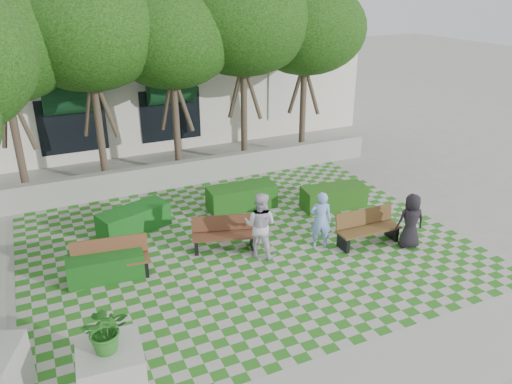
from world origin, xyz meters
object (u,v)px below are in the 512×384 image
bench_west (111,260)px  person_blue (321,220)px  hedge_midleft (134,220)px  bench_mid (224,234)px  person_dark (411,221)px  bench_east (367,228)px  planter_front (111,363)px  person_white (260,225)px  hedge_midright (242,197)px  hedge_west (106,267)px  hedge_east (334,197)px

bench_west → person_blue: size_ratio=1.17×
hedge_midleft → person_blue: size_ratio=1.25×
bench_mid → bench_west: (-3.12, -0.14, 0.03)m
person_dark → bench_east: bearing=-19.9°
planter_front → person_white: bearing=37.5°
hedge_midleft → person_dark: bearing=-31.7°
hedge_midright → hedge_west: size_ratio=1.19×
bench_west → person_white: person_white is taller
bench_west → person_dark: (7.86, -1.94, 0.32)m
hedge_east → hedge_midleft: size_ratio=1.00×
planter_front → person_blue: (6.25, 3.20, 0.04)m
hedge_midright → person_white: 3.16m
hedge_west → person_blue: 5.81m
hedge_east → person_dark: 3.18m
hedge_midleft → hedge_west: hedge_midleft is taller
person_dark → person_white: size_ratio=0.86×
bench_mid → person_white: person_white is taller
planter_front → hedge_east: bearing=33.2°
hedge_east → person_blue: (-1.81, -2.07, 0.47)m
hedge_west → person_white: size_ratio=1.01×
bench_mid → bench_west: 3.12m
hedge_west → person_blue: size_ratio=1.11×
bench_east → person_white: (-3.05, 0.65, 0.45)m
person_dark → person_blue: bearing=-9.0°
bench_east → planter_front: bearing=-158.2°
hedge_midright → person_white: person_white is taller
bench_west → person_white: size_ratio=1.06×
bench_east → hedge_west: bearing=171.2°
bench_west → planter_front: bearing=-91.0°
hedge_midleft → planter_front: size_ratio=1.06×
bench_mid → person_dark: size_ratio=1.18×
person_dark → person_white: 4.21m
bench_west → planter_front: planter_front is taller
hedge_west → person_dark: size_ratio=1.17×
bench_west → person_dark: person_dark is taller
bench_west → person_white: 3.94m
hedge_east → person_white: size_ratio=1.13×
bench_east → planter_front: planter_front is taller
hedge_midleft → person_white: (2.80, -2.88, 0.56)m
planter_front → person_dark: bearing=14.2°
bench_mid → person_blue: person_blue is taller
person_blue → person_white: 1.74m
person_white → planter_front: bearing=80.3°
bench_east → bench_mid: size_ratio=1.00×
hedge_east → hedge_midright: hedge_midright is taller
bench_east → hedge_east: bench_east is taller
hedge_midleft → person_dark: (6.79, -4.20, 0.43)m
hedge_east → hedge_west: (-7.52, -1.18, -0.04)m
planter_front → person_white: planter_front is taller
bench_mid → person_white: bearing=-28.7°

